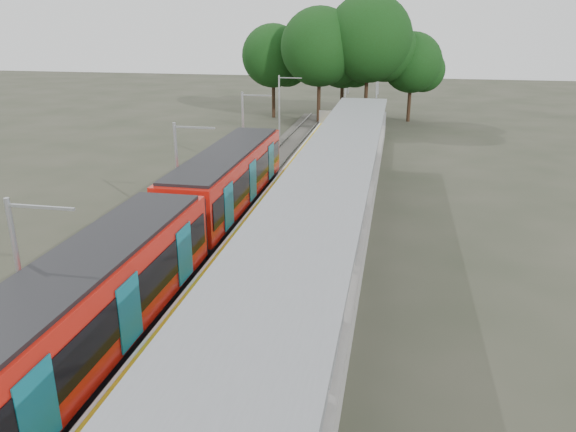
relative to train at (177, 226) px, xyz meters
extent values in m
cube|color=#59544C|center=(0.00, 5.74, -1.93)|extent=(3.00, 70.00, 0.24)
cube|color=gray|center=(4.50, 5.74, -1.55)|extent=(6.00, 50.00, 1.00)
cube|color=gold|center=(1.95, 5.74, -1.04)|extent=(0.60, 50.00, 0.02)
cube|color=#9EA0A5|center=(4.50, 30.69, -0.45)|extent=(6.00, 0.10, 1.20)
cube|color=black|center=(0.00, -7.02, -1.40)|extent=(2.50, 13.50, 0.70)
cube|color=red|center=(0.00, -7.02, 0.20)|extent=(2.65, 13.50, 2.50)
cube|color=black|center=(0.00, -7.02, 0.25)|extent=(2.72, 12.96, 1.20)
cube|color=black|center=(0.00, -7.02, 1.50)|extent=(2.40, 12.82, 0.15)
cube|color=#0B6072|center=(1.36, -7.02, 0.05)|extent=(0.04, 1.30, 2.00)
cube|color=black|center=(0.00, 7.08, -1.40)|extent=(2.50, 13.50, 0.70)
cube|color=red|center=(0.00, 7.08, 0.20)|extent=(2.65, 13.50, 2.50)
cube|color=black|center=(0.00, 7.08, 0.25)|extent=(2.72, 12.96, 1.20)
cube|color=black|center=(0.00, 7.08, 1.50)|extent=(2.40, 12.83, 0.15)
cube|color=#0B6072|center=(1.36, 7.08, 0.05)|extent=(0.04, 1.30, 2.00)
cylinder|color=black|center=(0.00, 2.36, -1.70)|extent=(2.20, 0.70, 0.70)
cube|color=black|center=(0.00, 0.03, -0.05)|extent=(2.30, 0.80, 2.40)
cube|color=#9EA0A5|center=(6.50, -8.26, 0.70)|extent=(0.25, 0.25, 3.50)
cube|color=#9EA0A5|center=(6.50, -4.26, 0.70)|extent=(0.25, 0.25, 3.50)
cube|color=#9EA0A5|center=(6.50, -0.26, 0.70)|extent=(0.25, 0.25, 3.50)
cube|color=#9EA0A5|center=(6.50, 3.74, 0.70)|extent=(0.25, 0.25, 3.50)
cube|color=#9EA0A5|center=(6.50, 7.74, 0.70)|extent=(0.25, 0.25, 3.50)
cube|color=#9EA0A5|center=(6.50, 11.74, 0.70)|extent=(0.25, 0.25, 3.50)
cube|color=#9EA0A5|center=(6.50, 15.74, 0.70)|extent=(0.25, 0.25, 3.50)
cube|color=#9EA0A5|center=(6.50, 19.74, 0.70)|extent=(0.25, 0.25, 3.50)
cube|color=gray|center=(6.10, 1.74, 2.53)|extent=(3.20, 38.00, 0.16)
cylinder|color=#9EA0A5|center=(4.55, 1.74, 2.45)|extent=(0.24, 38.00, 0.24)
cube|color=silver|center=(7.20, -10.26, 0.15)|extent=(0.05, 3.70, 2.20)
cube|color=silver|center=(7.20, -6.26, 0.15)|extent=(0.05, 3.70, 2.20)
cube|color=silver|center=(7.20, 1.74, 0.15)|extent=(0.05, 3.70, 2.20)
cube|color=silver|center=(7.20, 5.74, 0.15)|extent=(0.05, 3.70, 2.20)
cube|color=silver|center=(7.20, 13.74, 0.15)|extent=(0.05, 3.70, 2.20)
cube|color=silver|center=(7.20, 17.74, 0.15)|extent=(0.05, 3.70, 2.20)
cylinder|color=#382316|center=(-4.59, 39.07, 0.08)|extent=(0.36, 0.36, 4.27)
sphere|color=#123F14|center=(-4.59, 39.07, 4.35)|extent=(6.49, 6.49, 6.49)
cylinder|color=#382316|center=(0.69, 36.10, 0.44)|extent=(0.36, 0.36, 4.98)
sphere|color=#123F14|center=(0.69, 36.10, 5.42)|extent=(7.57, 7.57, 7.57)
cylinder|color=#382316|center=(2.55, 40.49, 0.03)|extent=(0.36, 0.36, 4.17)
sphere|color=#123F14|center=(2.55, 40.49, 4.20)|extent=(6.34, 6.34, 6.34)
cylinder|color=#382316|center=(5.31, 36.80, 0.70)|extent=(0.36, 0.36, 5.51)
sphere|color=#123F14|center=(5.31, 36.80, 6.21)|extent=(8.37, 8.37, 8.37)
cylinder|color=#382316|center=(9.59, 39.23, -0.08)|extent=(0.36, 0.36, 3.94)
sphere|color=#123F14|center=(9.59, 39.23, 3.85)|extent=(5.98, 5.98, 5.98)
cylinder|color=#9EA0A5|center=(-1.80, -7.26, 0.65)|extent=(0.16, 0.16, 5.40)
cube|color=#9EA0A5|center=(-0.80, -7.26, 3.15)|extent=(2.00, 0.08, 0.08)
cylinder|color=#9EA0A5|center=(-1.80, 4.74, 0.65)|extent=(0.16, 0.16, 5.40)
cube|color=#9EA0A5|center=(-0.80, 4.74, 3.15)|extent=(2.00, 0.08, 0.08)
cylinder|color=#9EA0A5|center=(-1.80, 16.74, 0.65)|extent=(0.16, 0.16, 5.40)
cube|color=#9EA0A5|center=(-0.80, 16.74, 3.15)|extent=(2.00, 0.08, 0.08)
cylinder|color=#9EA0A5|center=(-1.80, 28.74, 0.65)|extent=(0.16, 0.16, 5.40)
cube|color=#9EA0A5|center=(-0.80, 28.74, 3.15)|extent=(2.00, 0.08, 0.08)
cube|color=#101752|center=(6.16, 8.09, -0.60)|extent=(0.96, 1.58, 0.06)
cube|color=#101752|center=(5.96, 8.09, -0.29)|extent=(0.59, 1.44, 0.56)
cube|color=#9EA0A5|center=(6.16, 7.48, -0.83)|extent=(0.40, 0.20, 0.44)
cube|color=#9EA0A5|center=(6.16, 8.70, -0.83)|extent=(0.40, 0.20, 0.44)
cube|color=#101752|center=(6.64, 18.26, -0.54)|extent=(1.06, 1.80, 0.07)
cube|color=#101752|center=(6.41, 18.26, -0.19)|extent=(0.63, 1.65, 0.63)
cube|color=#9EA0A5|center=(6.64, 17.57, -0.80)|extent=(0.46, 0.22, 0.51)
cube|color=#9EA0A5|center=(6.64, 18.95, -0.80)|extent=(0.46, 0.22, 0.51)
cylinder|color=beige|center=(4.90, -10.77, -0.22)|extent=(0.44, 0.44, 1.67)
cube|color=red|center=(4.90, -10.77, 0.78)|extent=(0.39, 0.07, 0.28)
cylinder|color=beige|center=(6.30, 13.97, -0.37)|extent=(0.37, 0.37, 1.37)
cube|color=red|center=(6.30, 13.97, 0.46)|extent=(0.31, 0.18, 0.23)
cylinder|color=#9EA0A5|center=(6.71, 0.59, -0.65)|extent=(0.46, 0.46, 0.80)
camera|label=1|loc=(8.48, -20.04, 7.92)|focal=35.00mm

